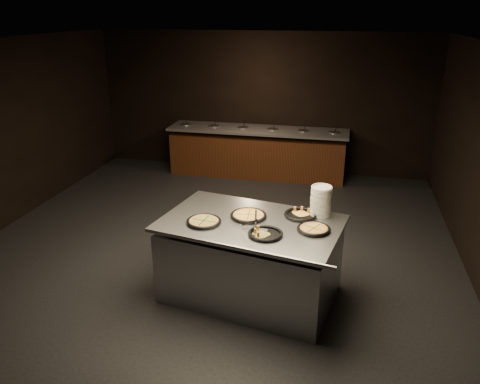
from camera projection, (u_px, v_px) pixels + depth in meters
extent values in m
cube|color=black|center=(210.00, 255.00, 6.74)|extent=(7.00, 8.00, 0.01)
cube|color=black|center=(205.00, 44.00, 5.67)|extent=(7.00, 8.00, 0.01)
cube|color=black|center=(262.00, 103.00, 9.84)|extent=(7.00, 0.01, 2.90)
cube|color=black|center=(1.00, 370.00, 2.57)|extent=(7.00, 0.01, 2.90)
cube|color=#533113|center=(257.00, 155.00, 9.82)|extent=(3.60, 0.75, 0.85)
cube|color=slate|center=(258.00, 130.00, 9.62)|extent=(3.70, 0.83, 0.05)
cube|color=#381C0C|center=(257.00, 173.00, 9.96)|extent=(3.60, 0.69, 0.08)
cylinder|color=silver|center=(186.00, 126.00, 9.94)|extent=(0.22, 0.22, 0.08)
cylinder|color=#477B31|center=(186.00, 125.00, 9.93)|extent=(0.19, 0.19, 0.02)
cylinder|color=black|center=(187.00, 121.00, 9.88)|extent=(0.04, 0.10, 0.19)
cylinder|color=silver|center=(214.00, 127.00, 9.81)|extent=(0.22, 0.22, 0.08)
cylinder|color=#477B31|center=(214.00, 126.00, 9.80)|extent=(0.19, 0.19, 0.02)
cylinder|color=black|center=(215.00, 122.00, 9.75)|extent=(0.04, 0.10, 0.19)
cylinder|color=silver|center=(243.00, 129.00, 9.68)|extent=(0.22, 0.22, 0.08)
cylinder|color=#477B31|center=(243.00, 128.00, 9.68)|extent=(0.19, 0.19, 0.02)
cylinder|color=black|center=(244.00, 124.00, 9.62)|extent=(0.04, 0.10, 0.19)
cylinder|color=silver|center=(272.00, 130.00, 9.56)|extent=(0.22, 0.22, 0.08)
cylinder|color=#477B31|center=(272.00, 129.00, 9.55)|extent=(0.19, 0.19, 0.02)
cylinder|color=black|center=(274.00, 126.00, 9.49)|extent=(0.04, 0.10, 0.19)
cylinder|color=silver|center=(303.00, 132.00, 9.43)|extent=(0.22, 0.22, 0.08)
cylinder|color=#477B31|center=(303.00, 131.00, 9.42)|extent=(0.19, 0.19, 0.02)
cylinder|color=black|center=(304.00, 127.00, 9.36)|extent=(0.04, 0.10, 0.19)
cylinder|color=silver|center=(334.00, 134.00, 9.30)|extent=(0.22, 0.22, 0.08)
cylinder|color=#477B31|center=(334.00, 133.00, 9.29)|extent=(0.19, 0.19, 0.02)
cylinder|color=black|center=(336.00, 129.00, 9.24)|extent=(0.04, 0.10, 0.19)
cube|color=silver|center=(250.00, 262.00, 5.64)|extent=(2.16, 1.55, 0.89)
cube|color=silver|center=(251.00, 223.00, 5.45)|extent=(2.26, 1.64, 0.04)
cylinder|color=silver|center=(238.00, 249.00, 4.87)|extent=(2.03, 0.42, 0.04)
cylinder|color=silver|center=(321.00, 201.00, 5.55)|extent=(0.25, 0.25, 0.36)
cylinder|color=black|center=(204.00, 222.00, 5.41)|extent=(0.38, 0.38, 0.01)
torus|color=black|center=(204.00, 221.00, 5.40)|extent=(0.41, 0.41, 0.04)
torus|color=#A76F2B|center=(204.00, 221.00, 5.40)|extent=(0.34, 0.34, 0.03)
cylinder|color=tan|center=(204.00, 221.00, 5.40)|extent=(0.30, 0.30, 0.02)
cube|color=black|center=(204.00, 220.00, 5.40)|extent=(0.04, 0.30, 0.00)
cube|color=black|center=(204.00, 220.00, 5.40)|extent=(0.30, 0.04, 0.00)
cylinder|color=black|center=(248.00, 216.00, 5.57)|extent=(0.41, 0.41, 0.01)
torus|color=black|center=(248.00, 215.00, 5.56)|extent=(0.43, 0.43, 0.04)
torus|color=#A76F2B|center=(248.00, 215.00, 5.56)|extent=(0.37, 0.37, 0.03)
cylinder|color=gold|center=(248.00, 215.00, 5.56)|extent=(0.33, 0.33, 0.02)
cube|color=black|center=(248.00, 214.00, 5.56)|extent=(0.04, 0.33, 0.00)
cube|color=black|center=(248.00, 214.00, 5.56)|extent=(0.33, 0.04, 0.00)
cylinder|color=black|center=(301.00, 216.00, 5.59)|extent=(0.37, 0.37, 0.01)
torus|color=black|center=(301.00, 214.00, 5.58)|extent=(0.40, 0.40, 0.04)
cylinder|color=black|center=(265.00, 235.00, 5.11)|extent=(0.36, 0.36, 0.01)
torus|color=black|center=(265.00, 233.00, 5.11)|extent=(0.39, 0.39, 0.04)
cylinder|color=black|center=(314.00, 230.00, 5.23)|extent=(0.35, 0.35, 0.01)
torus|color=black|center=(314.00, 229.00, 5.22)|extent=(0.38, 0.38, 0.04)
torus|color=#A76F2B|center=(314.00, 229.00, 5.22)|extent=(0.31, 0.31, 0.03)
cylinder|color=gold|center=(314.00, 229.00, 5.22)|extent=(0.27, 0.27, 0.02)
cube|color=black|center=(314.00, 228.00, 5.22)|extent=(0.13, 0.24, 0.00)
cube|color=black|center=(314.00, 228.00, 5.22)|extent=(0.24, 0.13, 0.00)
cube|color=silver|center=(255.00, 218.00, 5.50)|extent=(0.11, 0.12, 0.00)
cylinder|color=black|center=(256.00, 217.00, 5.33)|extent=(0.05, 0.19, 0.12)
cylinder|color=silver|center=(255.00, 218.00, 5.42)|extent=(0.03, 0.10, 0.08)
cube|color=silver|center=(263.00, 230.00, 5.18)|extent=(0.11, 0.10, 0.00)
cylinder|color=black|center=(250.00, 222.00, 5.20)|extent=(0.19, 0.05, 0.12)
cylinder|color=silver|center=(256.00, 227.00, 5.20)|extent=(0.10, 0.03, 0.07)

